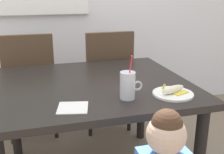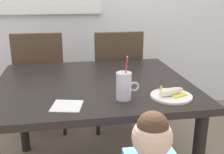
{
  "view_description": "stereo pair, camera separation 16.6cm",
  "coord_description": "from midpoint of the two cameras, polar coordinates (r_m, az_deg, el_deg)",
  "views": [
    {
      "loc": [
        -0.32,
        -1.63,
        1.3
      ],
      "look_at": [
        0.11,
        -0.11,
        0.79
      ],
      "focal_mm": 43.74,
      "sensor_mm": 36.0,
      "label": 1
    },
    {
      "loc": [
        -0.16,
        -1.67,
        1.3
      ],
      "look_at": [
        0.11,
        -0.11,
        0.79
      ],
      "focal_mm": 43.74,
      "sensor_mm": 36.0,
      "label": 2
    }
  ],
  "objects": [
    {
      "name": "paper_napkin",
      "position": [
        1.4,
        -11.6,
        -6.38
      ],
      "size": [
        0.18,
        0.18,
        0.0
      ],
      "primitive_type": "cube",
      "rotation": [
        0.0,
        0.0,
        -0.22
      ],
      "color": "white",
      "rests_on": "dining_table"
    },
    {
      "name": "dining_chair_right",
      "position": [
        2.54,
        -2.96,
        0.32
      ],
      "size": [
        0.44,
        0.44,
        0.96
      ],
      "rotation": [
        0.0,
        0.0,
        3.14
      ],
      "color": "#4C3826",
      "rests_on": "ground"
    },
    {
      "name": "milk_cup",
      "position": [
        1.47,
        0.1,
        -2.13
      ],
      "size": [
        0.13,
        0.08,
        0.25
      ],
      "color": "silver",
      "rests_on": "dining_table"
    },
    {
      "name": "peeled_banana",
      "position": [
        1.56,
        9.72,
        -2.67
      ],
      "size": [
        0.18,
        0.13,
        0.07
      ],
      "rotation": [
        0.0,
        0.0,
        0.34
      ],
      "color": "#F4EAC6",
      "rests_on": "snack_plate"
    },
    {
      "name": "snack_plate",
      "position": [
        1.56,
        9.67,
        -3.53
      ],
      "size": [
        0.23,
        0.23,
        0.01
      ],
      "primitive_type": "cylinder",
      "color": "white",
      "rests_on": "dining_table"
    },
    {
      "name": "dining_chair_left",
      "position": [
        2.53,
        -18.56,
        -0.63
      ],
      "size": [
        0.44,
        0.45,
        0.96
      ],
      "rotation": [
        0.0,
        0.0,
        3.14
      ],
      "color": "#4C3826",
      "rests_on": "ground"
    },
    {
      "name": "dining_table",
      "position": [
        1.79,
        -6.9,
        -4.06
      ],
      "size": [
        1.23,
        1.06,
        0.73
      ],
      "color": "black",
      "rests_on": "ground"
    }
  ]
}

